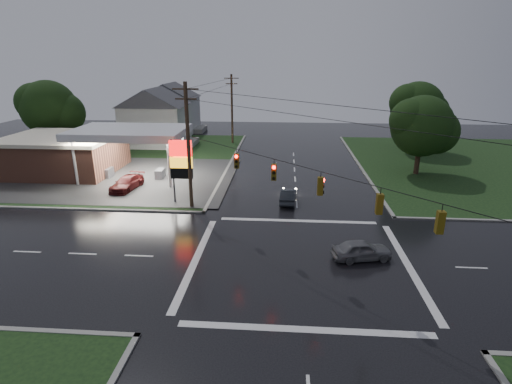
# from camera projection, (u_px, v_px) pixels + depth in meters

# --- Properties ---
(ground) EXTENTS (120.00, 120.00, 0.00)m
(ground) POSITION_uv_depth(u_px,v_px,m) (300.00, 262.00, 26.49)
(ground) COLOR black
(ground) RESTS_ON ground
(grass_nw) EXTENTS (36.00, 36.00, 0.08)m
(grass_nw) POSITION_uv_depth(u_px,v_px,m) (97.00, 159.00, 52.87)
(grass_nw) COLOR black
(grass_nw) RESTS_ON ground
(grass_ne) EXTENTS (36.00, 36.00, 0.08)m
(grass_ne) POSITION_uv_depth(u_px,v_px,m) (505.00, 167.00, 49.21)
(grass_ne) COLOR black
(grass_ne) RESTS_ON ground
(gas_station) EXTENTS (26.20, 18.00, 5.60)m
(gas_station) POSITION_uv_depth(u_px,v_px,m) (73.00, 151.00, 46.09)
(gas_station) COLOR #2D2D2D
(gas_station) RESTS_ON ground
(pylon_sign) EXTENTS (2.00, 0.35, 6.00)m
(pylon_sign) POSITION_uv_depth(u_px,v_px,m) (181.00, 161.00, 35.86)
(pylon_sign) COLOR #59595E
(pylon_sign) RESTS_ON ground
(utility_pole_nw) EXTENTS (2.20, 0.32, 11.00)m
(utility_pole_nw) POSITION_uv_depth(u_px,v_px,m) (188.00, 145.00, 34.30)
(utility_pole_nw) COLOR #382619
(utility_pole_nw) RESTS_ON ground
(utility_pole_n) EXTENTS (2.20, 0.32, 10.50)m
(utility_pole_n) POSITION_uv_depth(u_px,v_px,m) (232.00, 108.00, 61.30)
(utility_pole_n) COLOR #382619
(utility_pole_n) RESTS_ON ground
(traffic_signals) EXTENTS (26.87, 26.87, 1.47)m
(traffic_signals) POSITION_uv_depth(u_px,v_px,m) (304.00, 167.00, 24.39)
(traffic_signals) COLOR black
(traffic_signals) RESTS_ON ground
(house_near) EXTENTS (11.05, 8.48, 8.60)m
(house_near) POSITION_uv_depth(u_px,v_px,m) (156.00, 116.00, 60.56)
(house_near) COLOR silver
(house_near) RESTS_ON ground
(house_far) EXTENTS (11.05, 8.48, 8.60)m
(house_far) POSITION_uv_depth(u_px,v_px,m) (171.00, 107.00, 71.97)
(house_far) COLOR silver
(house_far) RESTS_ON ground
(tree_nw_behind) EXTENTS (8.93, 7.60, 10.00)m
(tree_nw_behind) POSITION_uv_depth(u_px,v_px,m) (50.00, 108.00, 55.22)
(tree_nw_behind) COLOR black
(tree_nw_behind) RESTS_ON ground
(tree_ne_near) EXTENTS (7.99, 6.80, 8.98)m
(tree_ne_near) POSITION_uv_depth(u_px,v_px,m) (423.00, 126.00, 44.49)
(tree_ne_near) COLOR black
(tree_ne_near) RESTS_ON ground
(tree_ne_far) EXTENTS (8.46, 7.20, 9.80)m
(tree_ne_far) POSITION_uv_depth(u_px,v_px,m) (418.00, 108.00, 55.42)
(tree_ne_far) COLOR black
(tree_ne_far) RESTS_ON ground
(car_north) EXTENTS (1.61, 3.99, 1.29)m
(car_north) POSITION_uv_depth(u_px,v_px,m) (288.00, 196.00, 37.16)
(car_north) COLOR #212429
(car_north) RESTS_ON ground
(car_crossing) EXTENTS (4.21, 2.40, 1.35)m
(car_crossing) POSITION_uv_depth(u_px,v_px,m) (362.00, 250.00, 26.63)
(car_crossing) COLOR slate
(car_crossing) RESTS_ON ground
(car_pump) EXTENTS (2.64, 4.99, 1.38)m
(car_pump) POSITION_uv_depth(u_px,v_px,m) (127.00, 183.00, 40.71)
(car_pump) COLOR #4C1111
(car_pump) RESTS_ON ground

